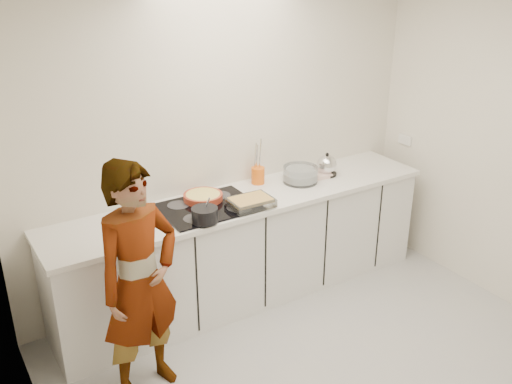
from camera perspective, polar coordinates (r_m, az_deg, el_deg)
floor at (r=4.14m, az=8.82°, el=-18.38°), size 3.60×3.20×0.00m
wall_back at (r=4.64m, az=-3.11°, el=5.22°), size 3.60×0.00×2.60m
wall_left at (r=2.70m, az=-20.34°, el=-10.31°), size 0.00×3.20×2.60m
base_cabinets at (r=4.73m, az=-0.98°, el=-5.82°), size 3.20×0.58×0.87m
countertop at (r=4.53m, az=-1.01°, el=-0.77°), size 3.24×0.64×0.04m
hob at (r=4.35m, az=-4.83°, el=-1.52°), size 0.72×0.54×0.01m
tart_dish at (r=4.45m, az=-5.32°, el=-0.45°), size 0.33×0.33×0.05m
saucepan at (r=4.08m, az=-5.15°, el=-2.29°), size 0.25×0.25×0.18m
baking_dish at (r=4.32m, az=-0.55°, el=-0.98°), size 0.34×0.25×0.06m
mixing_bowl at (r=4.81m, az=4.46°, el=1.70°), size 0.30×0.30×0.14m
tea_towel at (r=4.95m, az=6.31°, el=1.66°), size 0.21×0.16×0.03m
kettle at (r=4.98m, az=7.08°, el=2.64°), size 0.24×0.24×0.20m
utensil_crock at (r=4.77m, az=0.20°, el=1.67°), size 0.14×0.14×0.14m
cook at (r=3.67m, az=-11.55°, el=-8.85°), size 0.67×0.54×1.61m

